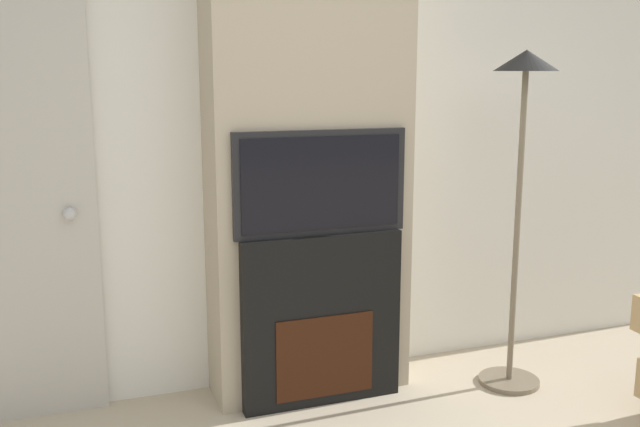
% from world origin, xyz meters
% --- Properties ---
extents(wall_back, '(6.00, 0.06, 2.70)m').
position_xyz_m(wall_back, '(0.00, 2.03, 1.35)').
color(wall_back, silver).
rests_on(wall_back, ground_plane).
extents(chimney_breast, '(0.98, 0.33, 2.70)m').
position_xyz_m(chimney_breast, '(0.00, 1.84, 1.35)').
color(chimney_breast, tan).
rests_on(chimney_breast, ground_plane).
extents(fireplace, '(0.79, 0.15, 0.84)m').
position_xyz_m(fireplace, '(0.00, 1.67, 0.42)').
color(fireplace, black).
rests_on(fireplace, ground_plane).
extents(television, '(0.84, 0.07, 0.49)m').
position_xyz_m(television, '(0.00, 1.67, 1.09)').
color(television, black).
rests_on(television, fireplace).
extents(floor_lamp, '(0.31, 0.31, 1.70)m').
position_xyz_m(floor_lamp, '(0.99, 1.51, 1.27)').
color(floor_lamp, '#726651').
rests_on(floor_lamp, ground_plane).
extents(entry_door, '(0.81, 0.09, 2.01)m').
position_xyz_m(entry_door, '(-1.39, 1.97, 1.00)').
color(entry_door, '#BCB7AD').
rests_on(entry_door, ground_plane).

